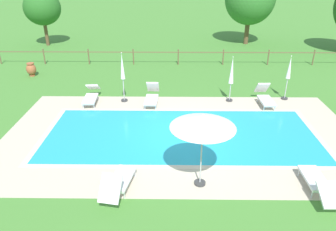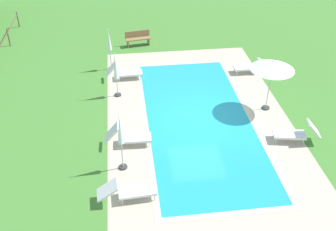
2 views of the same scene
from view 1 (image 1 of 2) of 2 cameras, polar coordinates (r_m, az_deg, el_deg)
name	(u,v)px [view 1 (image 1 of 2)]	position (r m, az deg, el deg)	size (l,w,h in m)	color
ground_plane	(181,134)	(13.21, 2.31, -3.30)	(160.00, 160.00, 0.00)	#478433
pool_deck_paving	(181,134)	(13.21, 2.31, -3.28)	(14.34, 8.02, 0.01)	beige
swimming_pool_water	(181,134)	(13.21, 2.31, -3.28)	(10.82, 4.50, 0.01)	#23A8C1
pool_coping_rim	(181,134)	(13.20, 2.31, -3.26)	(11.30, 4.98, 0.01)	beige
sun_lounger_north_near_steps	(265,97)	(16.49, 16.79, 3.17)	(0.65, 1.90, 0.97)	white
sun_lounger_north_mid	(319,183)	(10.90, 25.09, -10.75)	(0.60, 2.07, 0.72)	white
sun_lounger_north_far	(152,96)	(15.90, -2.88, 3.45)	(0.67, 1.89, 0.98)	white
sun_lounger_north_end	(119,181)	(10.03, -8.72, -11.41)	(0.93, 1.96, 0.97)	white
sun_lounger_south_near_corner	(91,95)	(16.49, -13.43, 3.48)	(0.71, 2.05, 0.80)	white
patio_umbrella_open_foreground	(203,122)	(9.33, 6.21, -1.12)	(1.94, 1.94, 2.46)	#383838
patio_umbrella_closed_row_west	(289,72)	(17.12, 20.57, 7.17)	(0.32, 0.32, 2.28)	#383838
patio_umbrella_closed_row_mid_west	(123,71)	(15.91, -8.04, 7.76)	(0.32, 0.32, 2.50)	#383838
patio_umbrella_closed_row_centre	(232,74)	(16.12, 11.18, 7.23)	(0.32, 0.32, 2.30)	#383838
terracotta_urn_near_fence	(31,69)	(21.56, -23.03, 7.56)	(0.58, 0.58, 0.82)	#A85B38
perimeter_fence	(178,55)	(22.17, 1.82, 10.70)	(24.46, 0.08, 1.05)	brown
tree_far_west	(42,8)	(29.07, -21.35, 17.29)	(2.91, 2.91, 4.39)	brown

